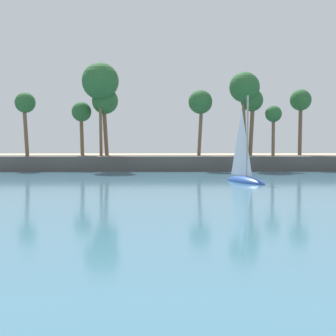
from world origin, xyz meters
TOP-DOWN VIEW (x-y plane):
  - sea at (0.00, 54.98)m, footprint 220.00×92.43m
  - palm_headland at (-0.11, 61.23)m, footprint 96.06×6.00m
  - sailboat_near_shore at (8.21, 44.09)m, footprint 3.64×5.83m

SIDE VIEW (x-z plane):
  - sea at x=0.00m, z-range 0.00..0.06m
  - sailboat_near_shore at x=8.21m, z-range -3.27..4.86m
  - palm_headland at x=-0.11m, z-range -3.75..9.32m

